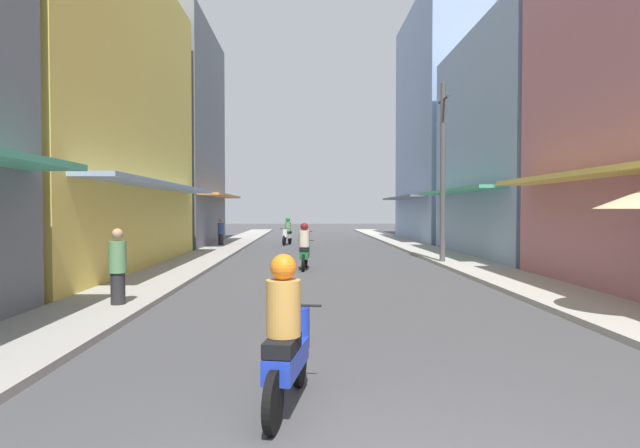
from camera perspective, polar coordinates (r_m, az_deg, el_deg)
name	(u,v)px	position (r m, az deg, el deg)	size (l,w,h in m)	color
ground_plane	(324,255)	(22.65, 0.42, -3.51)	(102.77, 102.77, 0.00)	#424244
sidewalk_left	(210,254)	(23.00, -12.08, -3.32)	(2.03, 54.71, 0.12)	#9E9991
sidewalk_right	(436,254)	(23.36, 12.74, -3.25)	(2.03, 54.71, 0.12)	#ADA89E
building_left_mid	(56,110)	(19.26, -27.26, 11.14)	(7.05, 13.05, 10.54)	#EFD159
building_left_far	(158,138)	(30.26, -17.53, 9.11)	(7.05, 9.01, 12.04)	slate
building_right_mid	(538,146)	(23.72, 23.00, 7.97)	(7.05, 10.14, 9.41)	#8CA5CC
building_right_far	(457,125)	(34.86, 14.96, 10.54)	(7.05, 11.02, 14.96)	#8CA5CC
motorbike_blue	(287,339)	(5.33, -3.67, -12.59)	(0.60, 1.80, 1.58)	black
motorbike_green	(305,249)	(17.31, -1.71, -2.75)	(0.55, 1.81, 1.58)	black
motorbike_red	(304,240)	(25.64, -1.73, -1.79)	(0.68, 1.77, 0.96)	black
motorbike_white	(287,233)	(29.48, -3.66, -0.96)	(0.64, 1.78, 1.58)	black
pedestrian_crossing	(221,233)	(28.08, -10.94, -0.97)	(0.34, 0.34, 1.56)	#262628
pedestrian_far	(118,269)	(11.05, -21.53, -4.71)	(0.34, 0.34, 1.64)	#262628
utility_pole	(443,172)	(19.36, 13.48, 5.61)	(0.20, 1.20, 6.62)	#4C4C4F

